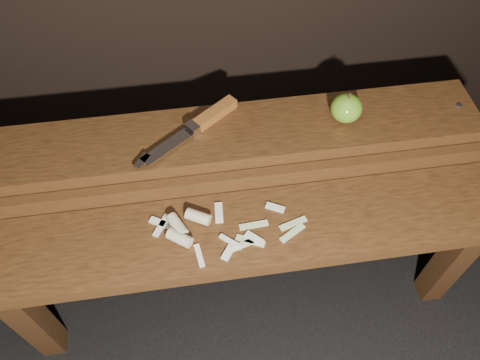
{
  "coord_description": "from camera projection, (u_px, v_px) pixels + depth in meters",
  "views": [
    {
      "loc": [
        -0.09,
        -0.57,
        1.32
      ],
      "look_at": [
        0.0,
        0.06,
        0.45
      ],
      "focal_mm": 35.0,
      "sensor_mm": 36.0,
      "label": 1
    }
  ],
  "objects": [
    {
      "name": "ground",
      "position": [
        243.0,
        284.0,
        1.41
      ],
      "size": [
        60.0,
        60.0,
        0.0
      ],
      "primitive_type": "plane",
      "color": "black"
    },
    {
      "name": "bench_front_tier",
      "position": [
        248.0,
        246.0,
        1.08
      ],
      "size": [
        1.2,
        0.2,
        0.42
      ],
      "color": "black",
      "rests_on": "ground"
    },
    {
      "name": "bench_rear_tier",
      "position": [
        234.0,
        155.0,
        1.17
      ],
      "size": [
        1.2,
        0.21,
        0.5
      ],
      "color": "black",
      "rests_on": "ground"
    },
    {
      "name": "apple",
      "position": [
        346.0,
        108.0,
        1.1
      ],
      "size": [
        0.07,
        0.07,
        0.08
      ],
      "color": "#608D1D",
      "rests_on": "bench_rear_tier"
    },
    {
      "name": "knife",
      "position": [
        203.0,
        122.0,
        1.1
      ],
      "size": [
        0.25,
        0.19,
        0.03
      ],
      "color": "brown",
      "rests_on": "bench_rear_tier"
    },
    {
      "name": "apple_scraps",
      "position": [
        200.0,
        228.0,
        1.02
      ],
      "size": [
        0.35,
        0.15,
        0.03
      ],
      "color": "beige",
      "rests_on": "bench_front_tier"
    }
  ]
}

